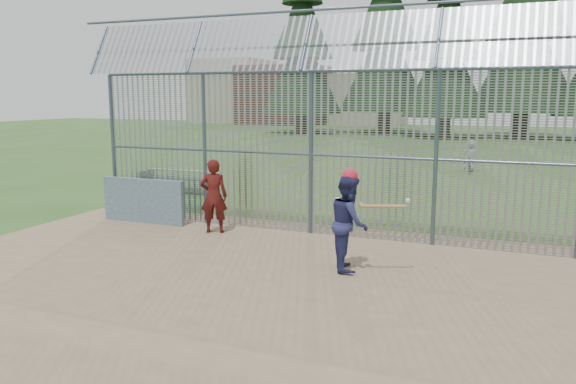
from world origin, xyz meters
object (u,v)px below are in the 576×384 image
at_px(batter, 349,223).
at_px(trash_can, 344,213).
at_px(dugout_wall, 143,201).
at_px(bleacher, 179,180).
at_px(onlooker, 214,196).

xyz_separation_m(batter, trash_can, (-1.15, 3.56, -0.58)).
xyz_separation_m(dugout_wall, batter, (6.31, -1.93, 0.34)).
distance_m(batter, bleacher, 10.75).
height_order(onlooker, trash_can, onlooker).
bearing_deg(trash_can, dugout_wall, -162.50).
relative_size(dugout_wall, bleacher, 0.83).
bearing_deg(dugout_wall, batter, -17.03).
distance_m(dugout_wall, onlooker, 2.38).
relative_size(batter, trash_can, 2.30).
xyz_separation_m(onlooker, trash_can, (2.82, 1.89, -0.57)).
distance_m(batter, trash_can, 3.79).
height_order(batter, trash_can, batter).
distance_m(dugout_wall, batter, 6.61).
height_order(onlooker, bleacher, onlooker).
distance_m(onlooker, bleacher, 6.73).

